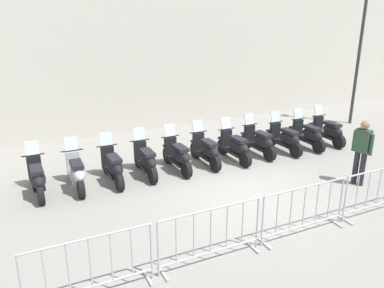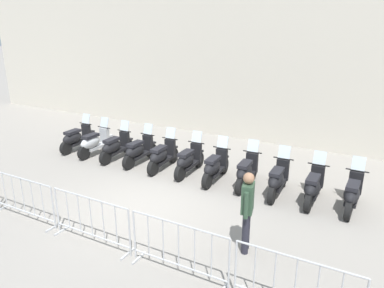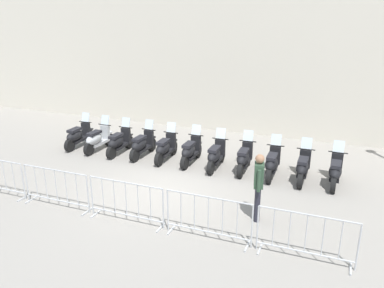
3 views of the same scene
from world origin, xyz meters
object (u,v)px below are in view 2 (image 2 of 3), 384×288
(motorcycle_8, at_px, (278,179))
(motorcycle_9, at_px, (313,187))
(motorcycle_6, at_px, (215,167))
(motorcycle_7, at_px, (246,172))
(motorcycle_1, at_px, (95,143))
(barrier_segment_4, at_px, (295,287))
(motorcycle_10, at_px, (352,194))
(barrier_segment_1, at_px, (23,199))
(motorcycle_2, at_px, (115,147))
(barrier_segment_3, at_px, (179,249))
(barrier_segment_2, at_px, (91,221))
(motorcycle_5, at_px, (188,160))
(motorcycle_3, at_px, (139,151))
(motorcycle_4, at_px, (162,156))
(motorcycle_0, at_px, (77,138))
(officer_near_row_end, at_px, (247,208))

(motorcycle_8, bearing_deg, motorcycle_9, -2.12)
(motorcycle_6, bearing_deg, motorcycle_7, 4.25)
(motorcycle_1, height_order, barrier_segment_4, motorcycle_1)
(motorcycle_10, distance_m, barrier_segment_1, 7.93)
(motorcycle_6, distance_m, motorcycle_7, 0.94)
(motorcycle_2, distance_m, motorcycle_10, 7.45)
(motorcycle_1, xyz_separation_m, barrier_segment_4, (7.83, -4.39, 0.07))
(barrier_segment_4, bearing_deg, motorcycle_1, 150.75)
(motorcycle_7, height_order, motorcycle_10, same)
(motorcycle_2, xyz_separation_m, barrier_segment_3, (4.78, -4.29, 0.07))
(barrier_segment_2, bearing_deg, motorcycle_2, 122.28)
(barrier_segment_4, bearing_deg, motorcycle_10, 82.46)
(motorcycle_5, height_order, barrier_segment_1, motorcycle_5)
(motorcycle_3, relative_size, motorcycle_8, 1.00)
(motorcycle_9, bearing_deg, barrier_segment_2, -134.08)
(motorcycle_4, relative_size, barrier_segment_4, 0.85)
(motorcycle_8, distance_m, motorcycle_9, 0.93)
(motorcycle_0, relative_size, motorcycle_8, 1.00)
(motorcycle_0, xyz_separation_m, motorcycle_1, (0.93, -0.10, 0.00))
(barrier_segment_3, bearing_deg, motorcycle_4, 124.55)
(motorcycle_9, height_order, barrier_segment_3, motorcycle_9)
(motorcycle_2, relative_size, officer_near_row_end, 1.00)
(motorcycle_5, bearing_deg, barrier_segment_1, -118.50)
(barrier_segment_3, bearing_deg, motorcycle_9, 66.79)
(motorcycle_6, xyz_separation_m, officer_near_row_end, (1.93, -2.89, 0.53))
(motorcycle_3, xyz_separation_m, barrier_segment_4, (5.97, -4.37, 0.07))
(barrier_segment_1, bearing_deg, motorcycle_3, 84.83)
(motorcycle_8, height_order, barrier_segment_2, motorcycle_8)
(motorcycle_2, relative_size, motorcycle_9, 1.00)
(motorcycle_3, xyz_separation_m, motorcycle_5, (1.86, -0.05, 0.00))
(motorcycle_5, relative_size, motorcycle_6, 1.00)
(motorcycle_0, height_order, motorcycle_3, same)
(barrier_segment_2, bearing_deg, motorcycle_0, 136.11)
(motorcycle_2, distance_m, barrier_segment_1, 4.20)
(motorcycle_6, distance_m, motorcycle_8, 1.86)
(motorcycle_5, distance_m, barrier_segment_3, 4.70)
(motorcycle_1, xyz_separation_m, officer_near_row_end, (6.59, -3.08, 0.53))
(motorcycle_1, relative_size, motorcycle_2, 1.00)
(motorcycle_7, distance_m, barrier_segment_4, 4.82)
(motorcycle_7, distance_m, barrier_segment_3, 4.21)
(motorcycle_1, distance_m, barrier_segment_4, 8.98)
(barrier_segment_2, bearing_deg, motorcycle_5, 88.26)
(motorcycle_5, relative_size, motorcycle_8, 1.00)
(motorcycle_10, bearing_deg, motorcycle_1, 178.17)
(motorcycle_3, xyz_separation_m, motorcycle_10, (6.51, -0.25, 0.00))
(motorcycle_4, distance_m, officer_near_row_end, 4.86)
(motorcycle_0, relative_size, motorcycle_4, 1.00)
(motorcycle_7, bearing_deg, barrier_segment_3, -88.31)
(motorcycle_6, distance_m, barrier_segment_2, 4.21)
(motorcycle_7, height_order, officer_near_row_end, officer_near_row_end)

